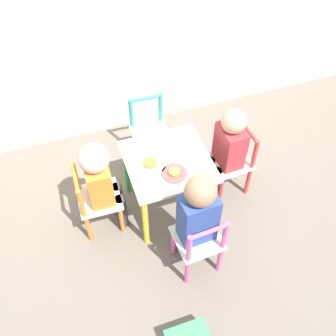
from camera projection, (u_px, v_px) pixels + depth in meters
ground_plane at (168, 205)px, 2.74m from camera, size 6.00×6.00×0.00m
kids_table at (168, 169)px, 2.44m from camera, size 0.51×0.51×0.48m
chair_pink at (199, 243)px, 2.26m from camera, size 0.27×0.27×0.52m
chair_orange at (96, 200)px, 2.45m from camera, size 0.27×0.27×0.52m
chair_red at (232, 162)px, 2.66m from camera, size 0.28×0.28×0.52m
chair_teal at (150, 133)px, 2.83m from camera, size 0.27×0.27×0.52m
child_front at (197, 214)px, 2.13m from camera, size 0.21×0.22×0.79m
child_left at (101, 179)px, 2.32m from camera, size 0.22×0.20×0.73m
child_right at (227, 146)px, 2.51m from camera, size 0.22×0.21×0.73m
plate_front at (174, 173)px, 2.30m from camera, size 0.15×0.15×0.03m
plate_left at (150, 164)px, 2.34m from camera, size 0.19×0.19×0.03m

